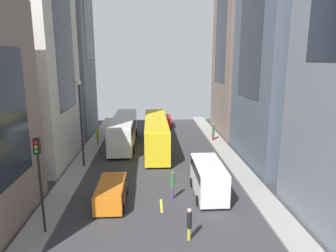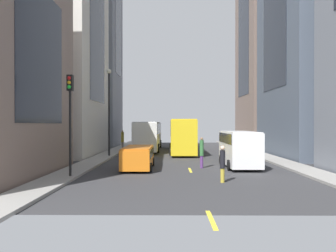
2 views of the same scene
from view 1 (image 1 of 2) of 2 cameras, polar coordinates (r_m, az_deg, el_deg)
ground_plane at (r=31.91m, az=-1.96°, el=-6.09°), size 41.05×41.05×0.00m
sidewalk_west at (r=32.62m, az=-15.47°, el=-6.00°), size 1.89×44.00×0.15m
sidewalk_east at (r=32.93m, az=11.41°, el=-5.61°), size 1.89×44.00×0.15m
lane_stripe_1 at (r=22.21m, az=-1.26°, el=-14.75°), size 0.16×2.00×0.01m
lane_stripe_2 at (r=31.91m, az=-1.96°, el=-6.08°), size 0.16×2.00×0.01m
lane_stripe_3 at (r=41.99m, az=-2.31°, el=-1.51°), size 0.16×2.00×0.01m
lane_stripe_4 at (r=52.24m, az=-2.53°, el=1.28°), size 0.16×2.00×0.01m
building_west_1 at (r=32.31m, az=-25.38°, el=14.48°), size 7.32×10.82×23.88m
building_east_1 at (r=31.76m, az=21.33°, el=19.59°), size 6.43×11.48×29.07m
building_east_2 at (r=43.48m, az=15.11°, el=19.40°), size 7.48×10.53×31.39m
city_bus_white at (r=36.94m, az=-8.33°, el=-0.39°), size 2.81×12.59×3.35m
streetcar_yellow at (r=34.53m, az=-2.25°, el=-0.98°), size 2.70×13.43×3.59m
delivery_van_white at (r=23.37m, az=7.63°, el=-9.38°), size 2.25×5.25×2.58m
car_red_0 at (r=46.55m, az=-0.52°, el=1.08°), size 1.90×4.00×1.60m
car_orange_1 at (r=22.54m, az=-10.64°, el=-12.00°), size 2.09×4.56×1.54m
pedestrian_crossing_mid at (r=22.69m, az=0.87°, el=-10.88°), size 0.29×0.29×2.17m
pedestrian_crossing_near at (r=36.99m, az=-13.16°, el=-1.64°), size 0.34×0.34×2.24m
pedestrian_walking_far at (r=18.10m, az=4.02°, el=-17.73°), size 0.28×0.28×1.96m
pedestrian_waiting_curb at (r=38.48m, az=8.53°, el=-0.96°), size 0.36×0.36×2.17m
traffic_light_near_corner at (r=18.76m, az=-23.15°, el=-7.29°), size 0.32×0.44×5.75m
streetlamp_near at (r=29.11m, az=-16.11°, el=1.90°), size 0.44×0.44×8.17m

